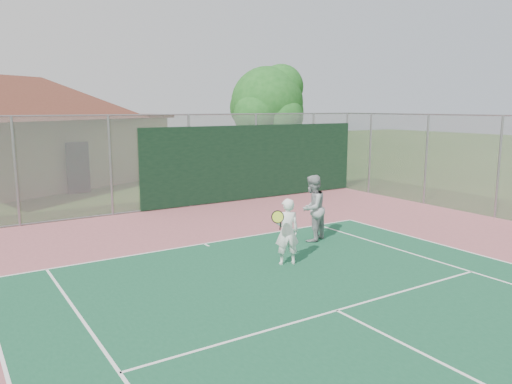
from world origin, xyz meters
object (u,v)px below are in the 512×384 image
at_px(player_white_front, 287,232).
at_px(player_grey_back, 312,209).
at_px(clubhouse, 8,121).
at_px(tree, 269,106).

bearing_deg(player_white_front, player_grey_back, -122.38).
bearing_deg(clubhouse, player_grey_back, -94.06).
xyz_separation_m(clubhouse, tree, (10.90, -6.42, 0.71)).
xyz_separation_m(player_white_front, player_grey_back, (1.89, 1.36, 0.12)).
bearing_deg(clubhouse, tree, -54.18).
bearing_deg(clubhouse, player_white_front, -101.20).
distance_m(tree, player_grey_back, 11.41).
height_order(tree, player_white_front, tree).
height_order(player_white_front, player_grey_back, player_grey_back).
bearing_deg(player_grey_back, player_white_front, 11.60).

